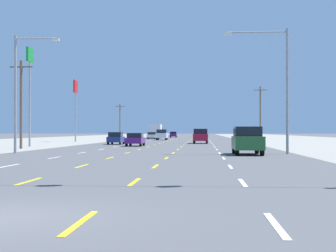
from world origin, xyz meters
name	(u,v)px	position (x,y,z in m)	size (l,w,h in m)	color
ground_plane	(175,143)	(0.00, 66.00, 0.00)	(572.00, 572.00, 0.00)	#4C4C4F
lot_apron_left	(10,142)	(-24.75, 66.00, 0.00)	(28.00, 440.00, 0.01)	gray
lane_markings	(184,139)	(0.00, 104.50, 0.01)	(10.64, 227.60, 0.01)	white
signal_span_wire	(91,12)	(0.24, 7.36, 5.66)	(25.39, 0.52, 9.90)	brown
suv_far_right_nearest	(247,140)	(7.14, 27.29, 1.03)	(1.98, 4.90, 1.98)	#235B2D
sedan_inner_left_near	(135,139)	(-3.49, 47.59, 0.76)	(1.80, 4.50, 1.46)	#4C196B
hatchback_far_left_mid	(116,138)	(-6.82, 54.48, 0.78)	(1.72, 3.90, 1.54)	navy
suv_inner_right_midfar	(201,136)	(3.70, 60.42, 1.03)	(1.98, 4.90, 1.98)	maroon
suv_inner_left_far	(162,135)	(-3.71, 88.23, 1.03)	(1.98, 4.90, 1.98)	white
sedan_far_left_farther	(152,135)	(-6.81, 100.54, 0.76)	(1.80, 4.50, 1.46)	silver
box_truck_far_left_farthest	(156,130)	(-6.78, 110.96, 1.84)	(2.40, 7.20, 3.23)	black
hatchback_inner_left_distant_a	(173,135)	(-3.48, 123.13, 0.78)	(1.72, 3.90, 1.54)	#4C196B
pole_sign_left_row_1	(30,75)	(-14.52, 44.72, 7.70)	(0.24, 1.76, 10.61)	gray
pole_sign_left_row_2	(75,95)	(-16.00, 70.78, 7.32)	(0.24, 1.99, 9.68)	gray
streetlight_left_row_0	(20,85)	(-9.81, 28.56, 5.13)	(3.46, 0.26, 8.90)	gray
streetlight_right_row_0	(280,80)	(9.62, 28.56, 5.41)	(4.67, 0.26, 9.18)	gray
utility_pole_left_row_0	(21,103)	(-13.17, 38.29, 4.36)	(2.20, 0.26, 8.35)	brown
utility_pole_right_row_1	(260,113)	(13.67, 78.13, 4.78)	(2.20, 0.26, 9.17)	brown
utility_pole_left_row_2	(120,120)	(-15.40, 111.23, 4.24)	(2.20, 0.26, 8.09)	brown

